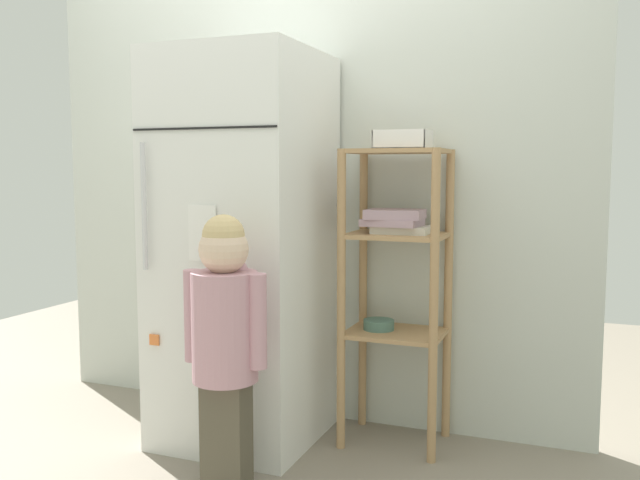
{
  "coord_description": "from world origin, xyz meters",
  "views": [
    {
      "loc": [
        1.26,
        -2.59,
        1.17
      ],
      "look_at": [
        0.23,
        0.02,
        0.88
      ],
      "focal_mm": 38.37,
      "sensor_mm": 36.0,
      "label": 1
    }
  ],
  "objects_px": {
    "child_standing": "(225,326)",
    "refrigerator": "(244,249)",
    "pantry_shelf_unit": "(396,260)",
    "fruit_bin": "(405,141)"
  },
  "relations": [
    {
      "from": "child_standing",
      "to": "fruit_bin",
      "type": "height_order",
      "value": "fruit_bin"
    },
    {
      "from": "refrigerator",
      "to": "fruit_bin",
      "type": "relative_size",
      "value": 7.46
    },
    {
      "from": "pantry_shelf_unit",
      "to": "fruit_bin",
      "type": "distance_m",
      "value": 0.5
    },
    {
      "from": "child_standing",
      "to": "pantry_shelf_unit",
      "type": "distance_m",
      "value": 0.82
    },
    {
      "from": "child_standing",
      "to": "pantry_shelf_unit",
      "type": "relative_size",
      "value": 0.81
    },
    {
      "from": "fruit_bin",
      "to": "pantry_shelf_unit",
      "type": "bearing_deg",
      "value": -144.26
    },
    {
      "from": "pantry_shelf_unit",
      "to": "fruit_bin",
      "type": "xyz_separation_m",
      "value": [
        0.03,
        0.02,
        0.5
      ]
    },
    {
      "from": "pantry_shelf_unit",
      "to": "fruit_bin",
      "type": "bearing_deg",
      "value": 35.74
    },
    {
      "from": "child_standing",
      "to": "refrigerator",
      "type": "bearing_deg",
      "value": 110.18
    },
    {
      "from": "refrigerator",
      "to": "fruit_bin",
      "type": "distance_m",
      "value": 0.83
    }
  ]
}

